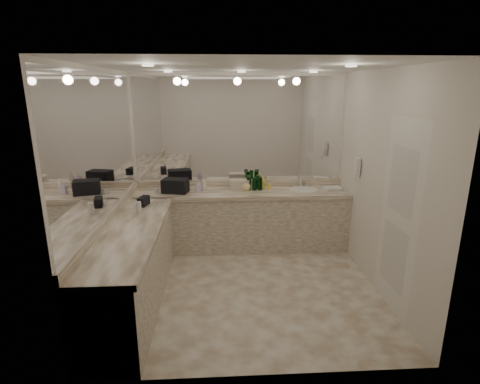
{
  "coord_description": "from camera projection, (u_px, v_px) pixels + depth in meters",
  "views": [
    {
      "loc": [
        -0.31,
        -4.16,
        2.39
      ],
      "look_at": [
        -0.05,
        0.4,
        1.11
      ],
      "focal_mm": 28.0,
      "sensor_mm": 36.0,
      "label": 1
    }
  ],
  "objects": [
    {
      "name": "vanity_back_top",
      "position": [
        240.0,
        193.0,
        5.57
      ],
      "size": [
        3.2,
        0.64,
        0.06
      ],
      "primitive_type": "cube",
      "color": "silver",
      "rests_on": "vanity_back_base"
    },
    {
      "name": "ceiling",
      "position": [
        247.0,
        66.0,
        3.96
      ],
      "size": [
        3.2,
        3.2,
        0.0
      ],
      "primitive_type": "plane",
      "color": "white",
      "rests_on": "floor"
    },
    {
      "name": "mirror_left",
      "position": [
        102.0,
        145.0,
        4.09
      ],
      "size": [
        0.01,
        2.92,
        1.55
      ],
      "primitive_type": "cube",
      "color": "white",
      "rests_on": "wall_left"
    },
    {
      "name": "hand_towel",
      "position": [
        333.0,
        188.0,
        5.62
      ],
      "size": [
        0.27,
        0.2,
        0.04
      ],
      "primitive_type": "cube",
      "rotation": [
        0.0,
        0.0,
        0.13
      ],
      "color": "white",
      "rests_on": "vanity_back_top"
    },
    {
      "name": "soap_bottle_a",
      "position": [
        204.0,
        183.0,
        5.6
      ],
      "size": [
        0.1,
        0.1,
        0.22
      ],
      "primitive_type": "imported",
      "rotation": [
        0.0,
        0.0,
        -0.19
      ],
      "color": "silver",
      "rests_on": "vanity_back_top"
    },
    {
      "name": "amenity_bottle_3",
      "position": [
        269.0,
        187.0,
        5.63
      ],
      "size": [
        0.05,
        0.05,
        0.09
      ],
      "primitive_type": "cylinder",
      "color": "#F2D84C",
      "rests_on": "vanity_back_top"
    },
    {
      "name": "lotion_left",
      "position": [
        139.0,
        207.0,
        4.56
      ],
      "size": [
        0.06,
        0.06,
        0.15
      ],
      "primitive_type": "cylinder",
      "color": "white",
      "rests_on": "vanity_left_top"
    },
    {
      "name": "sink",
      "position": [
        303.0,
        190.0,
        5.62
      ],
      "size": [
        0.44,
        0.44,
        0.03
      ],
      "primitive_type": "cylinder",
      "color": "white",
      "rests_on": "vanity_back_top"
    },
    {
      "name": "black_toiletry_bag",
      "position": [
        175.0,
        186.0,
        5.45
      ],
      "size": [
        0.41,
        0.31,
        0.21
      ],
      "primitive_type": "cube",
      "rotation": [
        0.0,
        0.0,
        -0.24
      ],
      "color": "black",
      "rests_on": "vanity_back_top"
    },
    {
      "name": "cream_cosmetic_case",
      "position": [
        239.0,
        185.0,
        5.61
      ],
      "size": [
        0.28,
        0.18,
        0.16
      ],
      "primitive_type": "cube",
      "rotation": [
        0.0,
        0.0,
        0.03
      ],
      "color": "beige",
      "rests_on": "vanity_back_top"
    },
    {
      "name": "wall_back",
      "position": [
        239.0,
        161.0,
        5.75
      ],
      "size": [
        3.2,
        0.02,
        2.6
      ],
      "primitive_type": "cube",
      "color": "silver",
      "rests_on": "floor"
    },
    {
      "name": "green_bottle_4",
      "position": [
        254.0,
        184.0,
        5.59
      ],
      "size": [
        0.07,
        0.07,
        0.19
      ],
      "primitive_type": "cylinder",
      "color": "#0B4D17",
      "rests_on": "vanity_back_top"
    },
    {
      "name": "floor",
      "position": [
        246.0,
        286.0,
        4.66
      ],
      "size": [
        3.2,
        3.2,
        0.0
      ],
      "primitive_type": "plane",
      "color": "beige",
      "rests_on": "ground"
    },
    {
      "name": "backsplash_left",
      "position": [
        110.0,
        216.0,
        4.31
      ],
      "size": [
        0.04,
        3.0,
        0.1
      ],
      "primitive_type": "cube",
      "color": "silver",
      "rests_on": "vanity_left_top"
    },
    {
      "name": "amenity_bottle_2",
      "position": [
        173.0,
        187.0,
        5.6
      ],
      "size": [
        0.04,
        0.04,
        0.09
      ],
      "primitive_type": "cylinder",
      "color": "#3F3F4C",
      "rests_on": "vanity_back_top"
    },
    {
      "name": "green_bottle_0",
      "position": [
        249.0,
        182.0,
        5.7
      ],
      "size": [
        0.07,
        0.07,
        0.2
      ],
      "primitive_type": "cylinder",
      "color": "#0B4D17",
      "rests_on": "vanity_back_top"
    },
    {
      "name": "black_bag_spill",
      "position": [
        144.0,
        201.0,
        4.86
      ],
      "size": [
        0.14,
        0.22,
        0.11
      ],
      "primitive_type": "cube",
      "rotation": [
        0.0,
        0.0,
        -0.22
      ],
      "color": "black",
      "rests_on": "vanity_left_top"
    },
    {
      "name": "backsplash_back",
      "position": [
        239.0,
        183.0,
        5.82
      ],
      "size": [
        3.2,
        0.04,
        0.1
      ],
      "primitive_type": "cube",
      "color": "silver",
      "rests_on": "vanity_back_top"
    },
    {
      "name": "vanity_back_base",
      "position": [
        240.0,
        221.0,
        5.7
      ],
      "size": [
        3.2,
        0.6,
        0.84
      ],
      "primitive_type": "cube",
      "color": "silver",
      "rests_on": "floor"
    },
    {
      "name": "amenity_bottle_0",
      "position": [
        263.0,
        184.0,
        5.69
      ],
      "size": [
        0.06,
        0.06,
        0.14
      ],
      "primitive_type": "cylinder",
      "color": "#F2D84C",
      "rests_on": "vanity_back_top"
    },
    {
      "name": "wall_phone",
      "position": [
        357.0,
        167.0,
        5.05
      ],
      "size": [
        0.06,
        0.1,
        0.24
      ],
      "primitive_type": "cube",
      "color": "white",
      "rests_on": "wall_right"
    },
    {
      "name": "vanity_left_base",
      "position": [
        132.0,
        270.0,
        4.18
      ],
      "size": [
        0.6,
        2.4,
        0.84
      ],
      "primitive_type": "cube",
      "color": "silver",
      "rests_on": "floor"
    },
    {
      "name": "faucet",
      "position": [
        301.0,
        182.0,
        5.8
      ],
      "size": [
        0.24,
        0.16,
        0.14
      ],
      "primitive_type": "cube",
      "color": "silver",
      "rests_on": "vanity_back_top"
    },
    {
      "name": "vanity_left_top",
      "position": [
        130.0,
        232.0,
        4.06
      ],
      "size": [
        0.64,
        2.42,
        0.06
      ],
      "primitive_type": "cube",
      "color": "silver",
      "rests_on": "vanity_left_base"
    },
    {
      "name": "mirror_back",
      "position": [
        239.0,
        130.0,
        5.61
      ],
      "size": [
        3.12,
        0.01,
        1.55
      ],
      "primitive_type": "cube",
      "color": "white",
      "rests_on": "wall_back"
    },
    {
      "name": "green_bottle_2",
      "position": [
        258.0,
        182.0,
        5.7
      ],
      "size": [
        0.07,
        0.07,
        0.2
      ],
      "primitive_type": "cylinder",
      "color": "#0B4D17",
      "rests_on": "vanity_back_top"
    },
    {
      "name": "wall_right",
      "position": [
        382.0,
        183.0,
        4.4
      ],
      "size": [
        0.02,
        3.0,
        2.6
      ],
      "primitive_type": "cube",
      "color": "silver",
      "rests_on": "floor"
    },
    {
      "name": "amenity_bottle_4",
      "position": [
        157.0,
        191.0,
        5.45
      ],
      "size": [
        0.06,
        0.06,
        0.06
      ],
      "primitive_type": "cylinder",
      "color": "silver",
      "rests_on": "vanity_back_top"
    },
    {
      "name": "amenity_bottle_1",
      "position": [
        172.0,
        187.0,
        5.64
      ],
      "size": [
        0.05,
        0.05,
        0.07
      ],
      "primitive_type": "cylinder",
      "color": "#E0B28C",
      "rests_on": "vanity_back_top"
    },
    {
      "name": "soap_bottle_b",
      "position": [
        198.0,
        186.0,
        5.5
      ],
      "size": [
        0.09,
        0.09,
        0.18
      ],
      "primitive_type": "imported",
      "rotation": [
        0.0,
        0.0,
        0.12
      ],
      "color": "silver",
      "rests_on": "vanity_back_top"
    },
    {
      "name": "door",
      "position": [
        398.0,
        218.0,
        3.98
      ],
      "size": [
        0.02,
        0.82,
        2.1
      ],
      "primitive_type": "cube",
      "color": "white",
      "rests_on": "wall_right"
    },
    {
      "name": "green_bottle_1",
      "position": [
        248.0,
        183.0,
        5.58
      ],
      "size": [
        0.06,
        0.06,
        0.21
      ],
      "primitive_type": "cylinder",
      "color": "#0B4D17",
      "rests_on": "vanity_back_top"
    },
    {
      "name": "wall_left",
      "position": [
        105.0,
        187.0,
        4.22
      ],
      "size": [
        0.02,
        3.0,
        2.6
      ],
      "primitive_type": "cube",
      "color": "silver",
      "rests_on": "floor"
    },
    {
      "name": "green_bottle_3",
      "position": [
        260.0,
        184.0,
        5.58
      ],
      "size": [
        0.06,
        0.06,
        0.2
      ],
      "primitive_type": "cylinder",
      "color": "#0B4D17",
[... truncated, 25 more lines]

